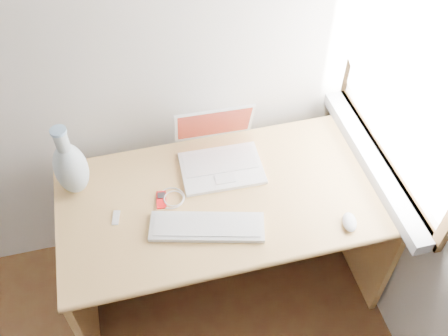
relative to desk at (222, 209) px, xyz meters
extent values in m
cube|color=white|center=(0.73, -0.08, 0.78)|extent=(0.01, 0.90, 1.00)
cube|color=gray|center=(0.68, -0.08, 0.25)|extent=(0.10, 0.96, 0.06)
cube|color=white|center=(0.66, -0.08, 0.81)|extent=(0.02, 0.84, 0.92)
cube|color=tan|center=(0.00, -0.09, 0.20)|extent=(1.44, 0.72, 0.03)
cube|color=tan|center=(-0.70, -0.09, -0.18)|extent=(0.03, 0.68, 0.73)
cube|color=tan|center=(0.70, -0.09, -0.18)|extent=(0.03, 0.68, 0.73)
cube|color=tan|center=(0.00, 0.26, -0.06)|extent=(1.38, 0.03, 0.49)
cube|color=white|center=(0.01, 0.06, 0.23)|extent=(0.37, 0.26, 0.02)
cube|color=white|center=(0.01, 0.06, 0.24)|extent=(0.33, 0.15, 0.00)
cube|color=white|center=(0.01, 0.18, 0.35)|extent=(0.36, 0.10, 0.23)
cube|color=#9B2D11|center=(0.01, 0.18, 0.35)|extent=(0.33, 0.09, 0.20)
cube|color=white|center=(-0.12, -0.24, 0.23)|extent=(0.48, 0.25, 0.02)
cube|color=white|center=(-0.12, -0.24, 0.24)|extent=(0.44, 0.21, 0.00)
ellipsoid|color=white|center=(0.45, -0.36, 0.24)|extent=(0.08, 0.11, 0.03)
cube|color=red|center=(-0.28, -0.05, 0.22)|extent=(0.05, 0.10, 0.01)
cube|color=black|center=(-0.28, -0.05, 0.23)|extent=(0.04, 0.04, 0.00)
torus|color=white|center=(-0.23, -0.05, 0.22)|extent=(0.14, 0.14, 0.01)
cube|color=white|center=(-0.47, -0.10, 0.22)|extent=(0.04, 0.08, 0.01)
ellipsoid|color=silver|center=(-0.62, 0.10, 0.35)|extent=(0.14, 0.14, 0.26)
cylinder|color=silver|center=(-0.62, 0.10, 0.52)|extent=(0.06, 0.06, 0.11)
cylinder|color=#8AB5DE|center=(-0.62, 0.10, 0.57)|extent=(0.06, 0.06, 0.01)
camera|label=1|loc=(-0.33, -1.38, 1.90)|focal=40.00mm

